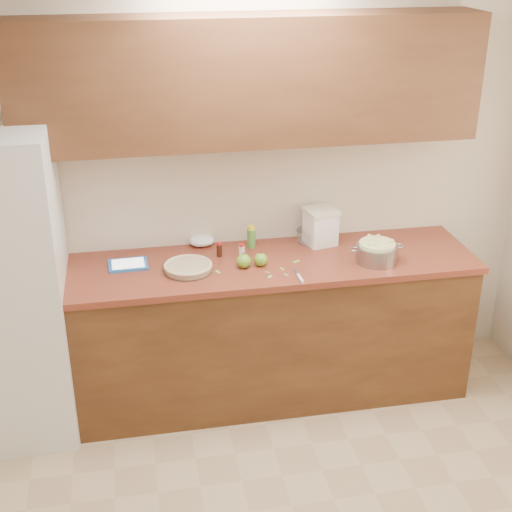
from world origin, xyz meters
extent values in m
plane|color=beige|center=(0.00, 1.80, 1.30)|extent=(3.60, 0.00, 3.60)
cube|color=brown|center=(0.00, 1.48, 0.44)|extent=(2.60, 0.65, 0.88)
cube|color=maroon|center=(0.00, 1.48, 0.90)|extent=(2.64, 0.68, 0.04)
cube|color=#543019|center=(0.00, 1.63, 1.95)|extent=(2.60, 0.34, 0.70)
cube|color=silver|center=(-1.44, 1.44, 0.90)|extent=(0.70, 0.70, 1.80)
cylinder|color=silver|center=(-0.40, 1.42, 0.94)|extent=(0.29, 0.29, 0.04)
cylinder|color=#CCB581|center=(-0.40, 1.42, 0.94)|extent=(0.26, 0.26, 0.03)
torus|color=#CCB581|center=(-0.40, 1.42, 0.96)|extent=(0.28, 0.28, 0.02)
cylinder|color=gray|center=(0.70, 1.35, 0.97)|extent=(0.24, 0.24, 0.10)
torus|color=gray|center=(0.57, 1.35, 1.01)|extent=(0.06, 0.06, 0.01)
torus|color=gray|center=(0.84, 1.35, 1.01)|extent=(0.06, 0.06, 0.01)
cylinder|color=beige|center=(0.70, 1.35, 0.99)|extent=(0.21, 0.21, 0.11)
cube|color=white|center=(0.45, 1.67, 1.02)|extent=(0.20, 0.20, 0.21)
cube|color=beige|center=(0.45, 1.67, 1.14)|extent=(0.22, 0.22, 0.02)
cube|color=#225CA7|center=(-0.74, 1.56, 0.93)|extent=(0.23, 0.18, 0.01)
cube|color=white|center=(-0.74, 1.56, 0.94)|extent=(0.19, 0.14, 0.00)
cube|color=gray|center=(0.21, 1.29, 0.92)|extent=(0.02, 0.11, 0.00)
cylinder|color=white|center=(0.21, 1.19, 0.93)|extent=(0.02, 0.10, 0.02)
cylinder|color=#4C8C38|center=(0.02, 1.69, 0.98)|extent=(0.05, 0.05, 0.12)
cylinder|color=yellow|center=(0.02, 1.69, 1.05)|extent=(0.04, 0.04, 0.02)
cylinder|color=beige|center=(-0.07, 1.55, 0.96)|extent=(0.04, 0.04, 0.07)
cylinder|color=red|center=(-0.07, 1.55, 1.00)|extent=(0.03, 0.03, 0.02)
cylinder|color=black|center=(-0.20, 1.59, 0.96)|extent=(0.03, 0.03, 0.08)
cylinder|color=red|center=(-0.20, 1.59, 1.00)|extent=(0.03, 0.03, 0.02)
cylinder|color=silver|center=(0.41, 1.70, 0.96)|extent=(0.20, 0.20, 0.08)
torus|color=silver|center=(0.41, 1.70, 0.99)|extent=(0.21, 0.21, 0.01)
ellipsoid|color=white|center=(-0.28, 1.77, 0.95)|extent=(0.18, 0.15, 0.07)
sphere|color=#619624|center=(-0.08, 1.41, 0.96)|extent=(0.08, 0.08, 0.08)
cylinder|color=#3F2D19|center=(-0.08, 1.41, 1.01)|extent=(0.01, 0.01, 0.01)
sphere|color=#619624|center=(0.02, 1.41, 0.96)|extent=(0.08, 0.08, 0.08)
cylinder|color=#3F2D19|center=(0.02, 1.41, 1.00)|extent=(0.01, 0.01, 0.01)
cube|color=#85AD54|center=(0.24, 1.43, 0.92)|extent=(0.05, 0.04, 0.00)
cube|color=#85AD54|center=(0.05, 1.26, 0.92)|extent=(0.04, 0.04, 0.00)
cube|color=#85AD54|center=(0.14, 1.35, 0.92)|extent=(0.03, 0.04, 0.00)
cube|color=#85AD54|center=(0.14, 1.27, 0.92)|extent=(0.02, 0.03, 0.00)
cube|color=#85AD54|center=(0.04, 1.32, 0.92)|extent=(0.03, 0.03, 0.00)
cube|color=#85AD54|center=(-0.24, 1.38, 0.92)|extent=(0.03, 0.05, 0.00)
camera|label=1|loc=(-0.70, -2.27, 2.71)|focal=50.00mm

